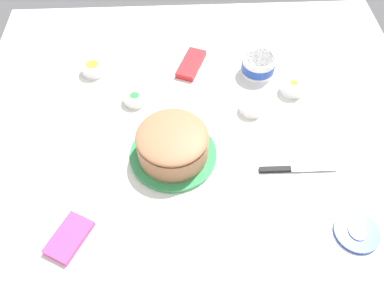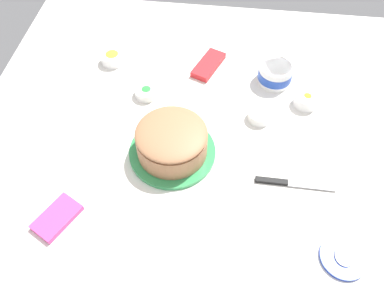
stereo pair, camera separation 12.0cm
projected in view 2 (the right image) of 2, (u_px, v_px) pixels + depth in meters
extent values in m
plane|color=silver|center=(202.00, 149.00, 1.23)|extent=(1.54, 1.54, 0.00)
cylinder|color=#339351|center=(172.00, 152.00, 1.22)|extent=(0.27, 0.27, 0.01)
cylinder|color=brown|center=(172.00, 144.00, 1.18)|extent=(0.20, 0.20, 0.07)
cylinder|color=#9E6B47|center=(172.00, 143.00, 1.18)|extent=(0.22, 0.22, 0.08)
ellipsoid|color=#9E6B47|center=(171.00, 134.00, 1.14)|extent=(0.22, 0.22, 0.04)
cylinder|color=white|center=(275.00, 73.00, 1.39)|extent=(0.12, 0.12, 0.07)
cylinder|color=#2347B2|center=(275.00, 74.00, 1.39)|extent=(0.12, 0.12, 0.03)
cylinder|color=#9E6B47|center=(277.00, 67.00, 1.36)|extent=(0.10, 0.10, 0.01)
cylinder|color=#233DAD|center=(343.00, 257.00, 1.02)|extent=(0.12, 0.12, 0.01)
ellipsoid|color=white|center=(344.00, 256.00, 1.01)|extent=(0.06, 0.05, 0.01)
cube|color=silver|center=(312.00, 185.00, 1.14)|extent=(0.02, 0.14, 0.00)
cube|color=black|center=(271.00, 181.00, 1.15)|extent=(0.02, 0.10, 0.01)
cylinder|color=white|center=(146.00, 92.00, 1.36)|extent=(0.08, 0.08, 0.03)
cylinder|color=green|center=(146.00, 92.00, 1.36)|extent=(0.07, 0.07, 0.01)
ellipsoid|color=green|center=(146.00, 90.00, 1.35)|extent=(0.06, 0.06, 0.02)
cylinder|color=white|center=(113.00, 58.00, 1.46)|extent=(0.09, 0.09, 0.04)
cylinder|color=yellow|center=(112.00, 57.00, 1.45)|extent=(0.07, 0.07, 0.01)
ellipsoid|color=yellow|center=(112.00, 55.00, 1.45)|extent=(0.06, 0.06, 0.02)
cylinder|color=white|center=(260.00, 116.00, 1.29)|extent=(0.08, 0.08, 0.03)
cylinder|color=pink|center=(260.00, 116.00, 1.30)|extent=(0.07, 0.07, 0.01)
ellipsoid|color=pink|center=(260.00, 115.00, 1.29)|extent=(0.05, 0.05, 0.02)
cylinder|color=white|center=(306.00, 100.00, 1.33)|extent=(0.08, 0.08, 0.04)
cylinder|color=orange|center=(307.00, 99.00, 1.33)|extent=(0.07, 0.07, 0.01)
ellipsoid|color=orange|center=(307.00, 97.00, 1.32)|extent=(0.06, 0.06, 0.02)
cube|color=#E53D8E|center=(57.00, 217.00, 1.08)|extent=(0.15, 0.13, 0.02)
cube|color=red|center=(208.00, 65.00, 1.45)|extent=(0.17, 0.12, 0.02)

